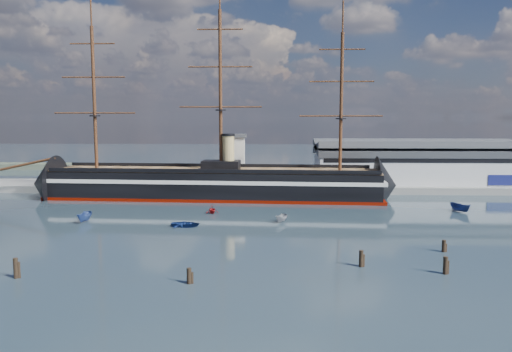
{
  "coord_description": "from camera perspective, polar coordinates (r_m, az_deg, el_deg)",
  "views": [
    {
      "loc": [
        13.22,
        -73.63,
        21.68
      ],
      "look_at": [
        9.65,
        35.0,
        9.0
      ],
      "focal_mm": 35.0,
      "sensor_mm": 36.0,
      "label": 1
    }
  ],
  "objects": [
    {
      "name": "piling_extra",
      "position": [
        75.67,
        20.79,
        -10.44
      ],
      "size": [
        0.64,
        0.64,
        3.19
      ],
      "primitive_type": "cylinder",
      "color": "black",
      "rests_on": "ground"
    },
    {
      "name": "motorboat_d",
      "position": [
        114.68,
        -5.04,
        -4.27
      ],
      "size": [
        5.97,
        4.04,
        2.01
      ],
      "primitive_type": "imported",
      "rotation": [
        0.0,
        0.0,
        0.33
      ],
      "color": "maroon",
      "rests_on": "ground"
    },
    {
      "name": "motorboat_a",
      "position": [
        110.91,
        -18.99,
        -4.99
      ],
      "size": [
        6.42,
        2.68,
        2.52
      ],
      "primitive_type": "imported",
      "rotation": [
        0.0,
        0.0,
        -0.06
      ],
      "color": "#2F498B",
      "rests_on": "ground"
    },
    {
      "name": "piling_near_left",
      "position": [
        76.54,
        -25.71,
        -10.48
      ],
      "size": [
        0.64,
        0.64,
        3.51
      ],
      "primitive_type": "cylinder",
      "color": "black",
      "rests_on": "ground"
    },
    {
      "name": "quay",
      "position": [
        151.23,
        0.64,
        -1.59
      ],
      "size": [
        180.0,
        18.0,
        2.0
      ],
      "primitive_type": "cube",
      "color": "slate",
      "rests_on": "ground"
    },
    {
      "name": "warehouse",
      "position": [
        160.61,
        18.07,
        1.43
      ],
      "size": [
        63.0,
        21.0,
        11.6
      ],
      "color": "#B7BABC",
      "rests_on": "ground"
    },
    {
      "name": "piling_near_mid",
      "position": [
        67.67,
        -7.64,
        -12.09
      ],
      "size": [
        0.64,
        0.64,
        2.81
      ],
      "primitive_type": "cylinder",
      "color": "black",
      "rests_on": "ground"
    },
    {
      "name": "motorboat_b",
      "position": [
        101.34,
        -8.05,
        -5.77
      ],
      "size": [
        1.58,
        3.63,
        1.67
      ],
      "primitive_type": "imported",
      "rotation": [
        0.0,
        0.0,
        1.53
      ],
      "color": "navy",
      "rests_on": "ground"
    },
    {
      "name": "motorboat_c",
      "position": [
        104.72,
        2.93,
        -5.3
      ],
      "size": [
        5.28,
        3.81,
        1.99
      ],
      "primitive_type": "imported",
      "rotation": [
        0.0,
        0.0,
        -0.45
      ],
      "color": "gray",
      "rests_on": "ground"
    },
    {
      "name": "warship",
      "position": [
        135.93,
        -5.56,
        -0.83
      ],
      "size": [
        113.34,
        21.58,
        53.94
      ],
      "rotation": [
        0.0,
        0.0,
        -0.06
      ],
      "color": "black",
      "rests_on": "ground"
    },
    {
      "name": "piling_near_right",
      "position": [
        75.83,
        11.9,
        -10.11
      ],
      "size": [
        0.64,
        0.64,
        3.15
      ],
      "primitive_type": "cylinder",
      "color": "black",
      "rests_on": "ground"
    },
    {
      "name": "ground",
      "position": [
        116.43,
        -4.68,
        -4.1
      ],
      "size": [
        600.0,
        600.0,
        0.0
      ],
      "primitive_type": "plane",
      "color": "#1C313E",
      "rests_on": "ground"
    },
    {
      "name": "quay_tower",
      "position": [
        147.47,
        -2.1,
        2.01
      ],
      "size": [
        5.0,
        5.0,
        15.0
      ],
      "color": "silver",
      "rests_on": "ground"
    },
    {
      "name": "motorboat_f",
      "position": [
        125.14,
        22.29,
        -3.83
      ],
      "size": [
        6.85,
        5.18,
        2.6
      ],
      "primitive_type": "imported",
      "rotation": [
        0.0,
        0.0,
        0.49
      ],
      "color": "navy",
      "rests_on": "ground"
    },
    {
      "name": "piling_far_right",
      "position": [
        87.52,
        20.64,
        -8.13
      ],
      "size": [
        0.64,
        0.64,
        2.68
      ],
      "primitive_type": "cylinder",
      "color": "black",
      "rests_on": "ground"
    }
  ]
}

